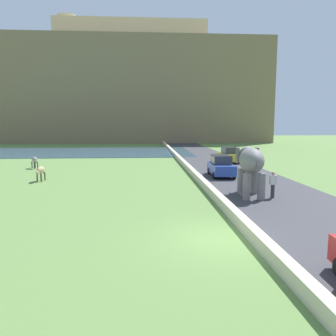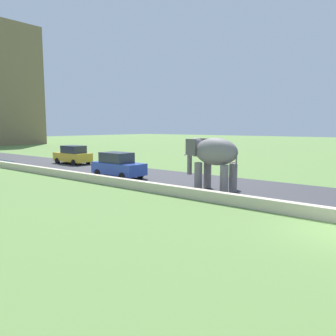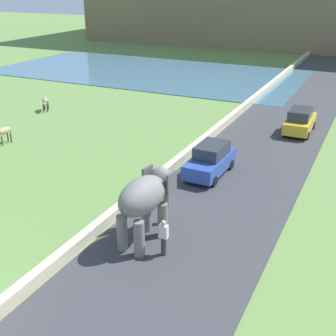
{
  "view_description": "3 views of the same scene",
  "coord_description": "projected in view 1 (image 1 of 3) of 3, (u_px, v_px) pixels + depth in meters",
  "views": [
    {
      "loc": [
        -2.86,
        -12.16,
        4.41
      ],
      "look_at": [
        -1.46,
        8.18,
        1.69
      ],
      "focal_mm": 35.72,
      "sensor_mm": 36.0,
      "label": 1
    },
    {
      "loc": [
        -12.33,
        -2.19,
        3.6
      ],
      "look_at": [
        2.14,
        9.45,
        1.27
      ],
      "focal_mm": 35.46,
      "sensor_mm": 36.0,
      "label": 2
    },
    {
      "loc": [
        11.3,
        -6.79,
        10.3
      ],
      "look_at": [
        2.34,
        11.77,
        1.45
      ],
      "focal_mm": 47.36,
      "sensor_mm": 36.0,
      "label": 3
    }
  ],
  "objects": [
    {
      "name": "ground_plane",
      "position": [
        221.0,
        239.0,
        12.8
      ],
      "size": [
        220.0,
        220.0,
        0.0
      ],
      "primitive_type": "plane",
      "color": "#608442"
    },
    {
      "name": "road_surface",
      "position": [
        225.0,
        168.0,
        32.91
      ],
      "size": [
        7.0,
        120.0,
        0.06
      ],
      "primitive_type": "cube",
      "color": "#38383D",
      "rests_on": "ground"
    },
    {
      "name": "barrier_wall",
      "position": [
        190.0,
        169.0,
        30.65
      ],
      "size": [
        0.4,
        110.0,
        0.52
      ],
      "primitive_type": "cube",
      "color": "beige",
      "rests_on": "ground"
    },
    {
      "name": "lake",
      "position": [
        73.0,
        152.0,
        51.31
      ],
      "size": [
        36.0,
        18.0,
        0.08
      ],
      "primitive_type": "cube",
      "color": "#426B84",
      "rests_on": "ground"
    },
    {
      "name": "hill_distant",
      "position": [
        132.0,
        95.0,
        85.29
      ],
      "size": [
        64.0,
        28.0,
        23.46
      ],
      "primitive_type": "cube",
      "color": "#7F6B4C",
      "rests_on": "ground"
    },
    {
      "name": "fort_on_hill",
      "position": [
        130.0,
        34.0,
        83.31
      ],
      "size": [
        37.11,
        8.0,
        7.19
      ],
      "color": "#D6BC89",
      "rests_on": "hill_distant"
    },
    {
      "name": "elephant",
      "position": [
        251.0,
        163.0,
        20.03
      ],
      "size": [
        1.66,
        3.53,
        2.99
      ],
      "color": "slate",
      "rests_on": "ground"
    },
    {
      "name": "person_beside_elephant",
      "position": [
        273.0,
        184.0,
        19.58
      ],
      "size": [
        0.36,
        0.22,
        1.63
      ],
      "color": "#33333D",
      "rests_on": "ground"
    },
    {
      "name": "car_blue",
      "position": [
        221.0,
        166.0,
        27.73
      ],
      "size": [
        1.89,
        4.05,
        1.8
      ],
      "color": "#2D4CA8",
      "rests_on": "ground"
    },
    {
      "name": "car_yellow",
      "position": [
        229.0,
        155.0,
        37.57
      ],
      "size": [
        1.82,
        4.01,
        1.8
      ],
      "color": "gold",
      "rests_on": "ground"
    },
    {
      "name": "cow_grey",
      "position": [
        35.0,
        160.0,
        32.9
      ],
      "size": [
        1.06,
        1.34,
        1.15
      ],
      "color": "gray",
      "rests_on": "ground"
    },
    {
      "name": "cow_tan",
      "position": [
        40.0,
        171.0,
        25.57
      ],
      "size": [
        0.5,
        1.4,
        1.15
      ],
      "color": "tan",
      "rests_on": "ground"
    }
  ]
}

